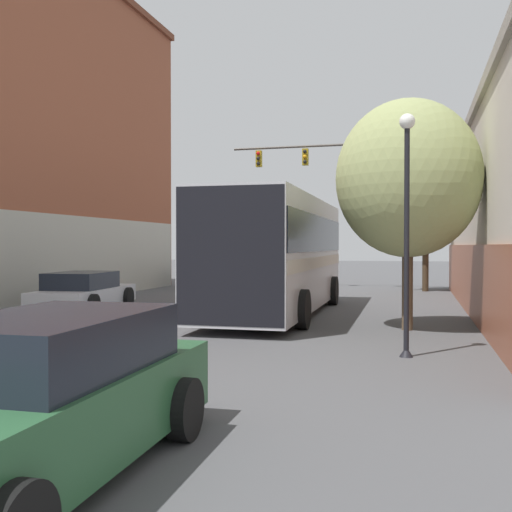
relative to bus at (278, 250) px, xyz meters
name	(u,v)px	position (x,y,z in m)	size (l,w,h in m)	color
lane_center_line	(216,313)	(-1.85, -0.34, -1.94)	(0.14, 42.69, 0.01)	silver
bus	(278,250)	(0.00, 0.00, 0.00)	(3.02, 10.29, 3.47)	#B7B7BC
hatchback_foreground	(39,403)	(0.89, -13.16, -1.25)	(1.97, 4.66, 1.46)	#285633
parked_car_left_near	(214,274)	(-6.05, 11.51, -1.31)	(2.50, 4.55, 1.31)	silver
parked_car_left_mid	(84,292)	(-6.05, -0.94, -1.34)	(2.38, 4.71, 1.25)	silver
traffic_signal_gantry	(350,177)	(0.98, 10.99, 3.40)	(8.57, 0.36, 7.20)	#514C47
street_lamp	(407,223)	(3.90, -6.23, 0.54)	(0.29, 0.29, 4.53)	black
street_tree_near	(408,179)	(3.87, -2.55, 1.77)	(3.53, 3.17, 5.67)	brown
street_tree_far	(426,207)	(4.47, 10.56, 1.90)	(2.85, 2.57, 5.44)	#3D2D1E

